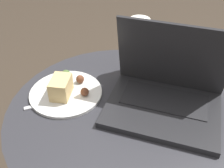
# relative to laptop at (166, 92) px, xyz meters

# --- Properties ---
(table) EXTENTS (0.67, 0.67, 0.49)m
(table) POSITION_rel_laptop_xyz_m (-0.10, -0.08, -0.19)
(table) COLOR black
(table) RESTS_ON ground_plane
(laptop) EXTENTS (0.36, 0.29, 0.24)m
(laptop) POSITION_rel_laptop_xyz_m (0.00, 0.00, 0.00)
(laptop) COLOR #232326
(laptop) RESTS_ON table
(beer_glass) EXTENTS (0.06, 0.06, 0.19)m
(beer_glass) POSITION_rel_laptop_xyz_m (-0.14, 0.11, 0.05)
(beer_glass) COLOR brown
(beer_glass) RESTS_ON table
(snack_plate) EXTENTS (0.22, 0.22, 0.07)m
(snack_plate) POSITION_rel_laptop_xyz_m (-0.28, -0.11, -0.03)
(snack_plate) COLOR silver
(snack_plate) RESTS_ON table
(fork) EXTENTS (0.12, 0.14, 0.01)m
(fork) POSITION_rel_laptop_xyz_m (-0.28, -0.15, -0.05)
(fork) COLOR silver
(fork) RESTS_ON table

